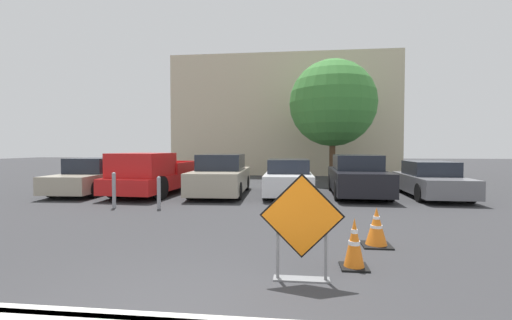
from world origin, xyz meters
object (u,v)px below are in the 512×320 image
object	(u,v)px
pickup_truck	(153,175)
bollard_second	(114,189)
traffic_cone_nearest	(354,244)
road_closed_sign	(302,224)
parked_car_fifth	(430,180)
bollard_nearest	(159,192)
parked_car_third	(288,179)
traffic_cone_second	(376,227)
parked_car_second	(221,176)
parked_car_nearest	(94,177)
parked_car_fourth	(357,177)

from	to	relation	value
pickup_truck	bollard_second	world-z (taller)	pickup_truck
traffic_cone_nearest	bollard_second	bearing A→B (deg)	144.80
road_closed_sign	pickup_truck	xyz separation A→B (m)	(-5.63, 8.13, -0.04)
parked_car_fifth	bollard_second	xyz separation A→B (m)	(-10.43, -3.56, -0.04)
road_closed_sign	bollard_nearest	bearing A→B (deg)	129.09
pickup_truck	parked_car_third	bearing A→B (deg)	-172.32
parked_car_third	bollard_second	world-z (taller)	parked_car_third
traffic_cone_second	pickup_truck	world-z (taller)	pickup_truck
traffic_cone_second	road_closed_sign	bearing A→B (deg)	-127.19
pickup_truck	parked_car_second	distance (m)	2.66
pickup_truck	parked_car_second	size ratio (longest dim) A/B	1.17
traffic_cone_second	parked_car_second	world-z (taller)	parked_car_second
parked_car_nearest	parked_car_third	size ratio (longest dim) A/B	1.15
parked_car_nearest	parked_car_fifth	distance (m)	13.12
bollard_nearest	parked_car_fourth	bearing A→B (deg)	29.97
traffic_cone_second	bollard_nearest	distance (m)	6.42
road_closed_sign	traffic_cone_nearest	bearing A→B (deg)	37.34
road_closed_sign	traffic_cone_nearest	size ratio (longest dim) A/B	1.93
traffic_cone_nearest	parked_car_third	size ratio (longest dim) A/B	0.19
parked_car_fourth	parked_car_fifth	bearing A→B (deg)	178.78
traffic_cone_nearest	bollard_nearest	world-z (taller)	bollard_nearest
traffic_cone_second	pickup_truck	bearing A→B (deg)	138.29
road_closed_sign	parked_car_third	distance (m)	8.52
road_closed_sign	bollard_nearest	xyz separation A→B (m)	(-4.13, 5.09, -0.27)
parked_car_third	parked_car_fifth	xyz separation A→B (m)	(5.25, 0.13, -0.02)
road_closed_sign	bollard_nearest	distance (m)	6.56
parked_car_second	pickup_truck	bearing A→B (deg)	4.61
bollard_second	road_closed_sign	bearing A→B (deg)	-42.53
traffic_cone_second	parked_car_second	distance (m)	7.94
road_closed_sign	parked_car_third	size ratio (longest dim) A/B	0.37
parked_car_nearest	bollard_second	distance (m)	4.24
traffic_cone_second	parked_car_third	world-z (taller)	parked_car_third
pickup_truck	parked_car_fifth	size ratio (longest dim) A/B	1.22
parked_car_fourth	parked_car_fifth	distance (m)	2.63
parked_car_fourth	bollard_second	size ratio (longest dim) A/B	4.25
bollard_second	bollard_nearest	bearing A→B (deg)	0.00
road_closed_sign	parked_car_third	xyz separation A→B (m)	(-0.37, 8.52, -0.15)
parked_car_nearest	parked_car_fifth	bearing A→B (deg)	178.36
traffic_cone_second	bollard_second	size ratio (longest dim) A/B	0.66
traffic_cone_nearest	parked_car_fifth	size ratio (longest dim) A/B	0.18
pickup_truck	bollard_second	bearing A→B (deg)	95.04
traffic_cone_nearest	traffic_cone_second	size ratio (longest dim) A/B	1.07
road_closed_sign	parked_car_fourth	size ratio (longest dim) A/B	0.32
pickup_truck	parked_car_fourth	bearing A→B (deg)	-171.85
bollard_second	parked_car_fourth	bearing A→B (deg)	25.28
traffic_cone_nearest	parked_car_second	distance (m)	8.72
parked_car_second	bollard_second	bearing A→B (deg)	50.29
parked_car_nearest	parked_car_fourth	size ratio (longest dim) A/B	1.00
parked_car_nearest	road_closed_sign	bearing A→B (deg)	131.67
road_closed_sign	bollard_second	xyz separation A→B (m)	(-5.55, 5.09, -0.22)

